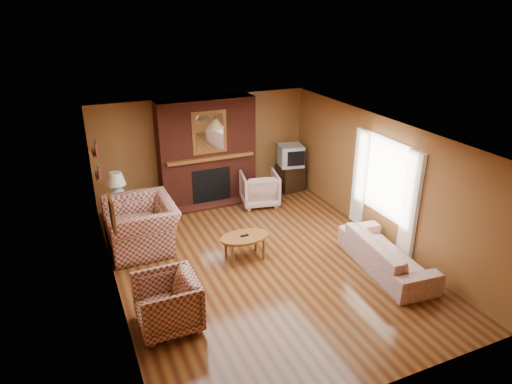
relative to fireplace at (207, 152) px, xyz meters
name	(u,v)px	position (x,y,z in m)	size (l,w,h in m)	color
floor	(261,261)	(0.00, -2.98, -1.18)	(6.50, 6.50, 0.00)	#3F1C0D
ceiling	(261,133)	(0.00, -2.98, 1.22)	(6.50, 6.50, 0.00)	white
wall_back	(203,148)	(0.00, 0.27, 0.02)	(6.50, 6.50, 0.00)	brown
wall_front	(381,310)	(0.00, -6.23, 0.02)	(6.50, 6.50, 0.00)	brown
wall_left	(110,227)	(-2.50, -2.98, 0.02)	(6.50, 6.50, 0.00)	brown
wall_right	(380,179)	(2.50, -2.98, 0.02)	(6.50, 6.50, 0.00)	brown
fireplace	(207,152)	(0.00, 0.00, 0.00)	(2.20, 0.82, 2.40)	#4F1B11
window_right	(384,187)	(2.45, -3.18, -0.06)	(0.10, 1.85, 2.00)	beige
bookshelf	(97,160)	(-2.44, -1.08, 0.48)	(0.09, 0.55, 0.71)	brown
botanical_print	(112,214)	(-2.47, -3.28, 0.37)	(0.05, 0.40, 0.50)	brown
pendant_light	(216,124)	(0.00, -0.68, 0.82)	(0.36, 0.36, 0.48)	black
plaid_loveseat	(141,225)	(-1.85, -1.62, -0.72)	(1.41, 1.23, 0.92)	maroon
plaid_armchair	(167,303)	(-1.95, -4.08, -0.78)	(0.85, 0.88, 0.80)	maroon
floral_sofa	(387,254)	(1.90, -4.10, -0.88)	(2.04, 0.80, 0.60)	beige
floral_armchair	(259,189)	(1.00, -0.69, -0.80)	(0.81, 0.84, 0.76)	beige
coffee_table	(245,239)	(-0.23, -2.79, -0.77)	(0.89, 0.55, 0.48)	brown
side_table	(120,213)	(-2.10, -0.53, -0.90)	(0.42, 0.42, 0.56)	brown
table_lamp	(117,185)	(-2.10, -0.53, -0.27)	(0.38, 0.38, 0.62)	silver
tv_stand	(290,177)	(2.05, -0.18, -0.87)	(0.58, 0.53, 0.63)	black
crt_tv	(291,155)	(2.05, -0.19, -0.30)	(0.65, 0.65, 0.51)	#A0A2A7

